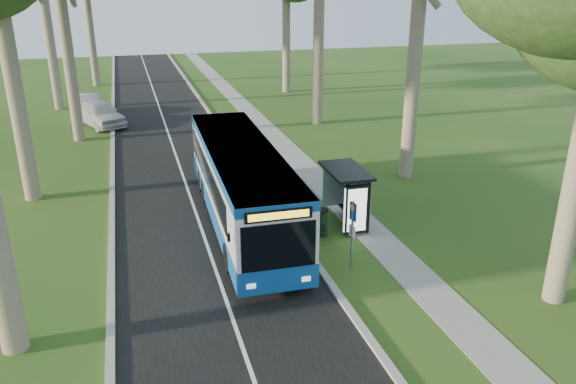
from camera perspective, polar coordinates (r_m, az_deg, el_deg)
name	(u,v)px	position (r m, az deg, el deg)	size (l,w,h in m)	color
ground	(301,244)	(21.63, 1.36, -5.29)	(120.00, 120.00, 0.00)	#234A17
road	(181,171)	(30.14, -10.78, 2.08)	(7.00, 100.00, 0.02)	black
kerb_east	(246,165)	(30.60, -4.26, 2.79)	(0.25, 100.00, 0.12)	#9E9B93
kerb_west	(112,177)	(30.05, -17.42, 1.51)	(0.25, 100.00, 0.12)	#9E9B93
centre_line	(181,171)	(30.14, -10.78, 2.10)	(0.12, 100.00, 0.01)	white
footpath	(299,161)	(31.33, 1.12, 3.18)	(1.50, 100.00, 0.02)	gray
bus	(242,186)	(22.70, -4.70, 0.65)	(2.91, 12.53, 3.31)	white
bus_stop_sign	(352,228)	(19.18, 6.54, -3.68)	(0.12, 0.36, 2.58)	gray
bus_shelter	(352,189)	(22.60, 6.54, 0.35)	(1.56, 2.79, 2.37)	black
litter_bin	(320,222)	(22.15, 3.29, -3.10)	(0.62, 0.62, 1.08)	black
car_white	(100,113)	(40.99, -18.59, 7.58)	(2.03, 5.05, 1.72)	silver
car_silver	(87,106)	(44.03, -19.70, 8.23)	(1.69, 4.84, 1.60)	#95979C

